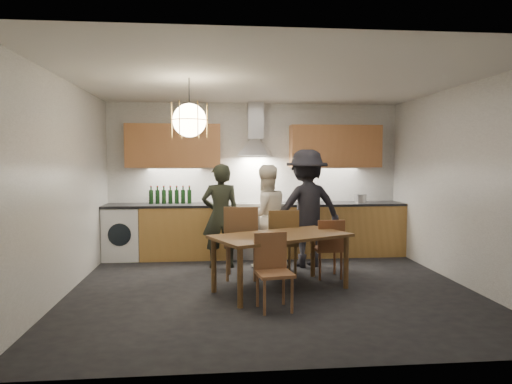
{
  "coord_description": "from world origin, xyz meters",
  "views": [
    {
      "loc": [
        -0.72,
        -5.64,
        1.62
      ],
      "look_at": [
        -0.15,
        0.4,
        1.2
      ],
      "focal_mm": 32.0,
      "sensor_mm": 36.0,
      "label": 1
    }
  ],
  "objects": [
    {
      "name": "chair_back_left",
      "position": [
        -0.35,
        0.47,
        0.58
      ],
      "size": [
        0.5,
        0.5,
        1.01
      ],
      "rotation": [
        0.0,
        0.0,
        3.04
      ],
      "color": "brown",
      "rests_on": "ground"
    },
    {
      "name": "ground",
      "position": [
        0.0,
        0.0,
        0.0
      ],
      "size": [
        5.0,
        5.0,
        0.0
      ],
      "primitive_type": "plane",
      "color": "black",
      "rests_on": "ground"
    },
    {
      "name": "stock_pot",
      "position": [
        1.78,
        1.91,
        0.97
      ],
      "size": [
        0.25,
        0.25,
        0.14
      ],
      "primitive_type": "cylinder",
      "rotation": [
        0.0,
        0.0,
        0.32
      ],
      "color": "#B1B1B4",
      "rests_on": "counter_run"
    },
    {
      "name": "room_shell",
      "position": [
        0.0,
        0.0,
        1.71
      ],
      "size": [
        5.02,
        4.52,
        2.61
      ],
      "color": "white",
      "rests_on": "ground"
    },
    {
      "name": "person_left",
      "position": [
        -0.61,
        1.22,
        0.79
      ],
      "size": [
        0.59,
        0.4,
        1.57
      ],
      "primitive_type": "imported",
      "rotation": [
        0.0,
        0.0,
        3.19
      ],
      "color": "black",
      "rests_on": "ground"
    },
    {
      "name": "range_stove",
      "position": [
        0.0,
        1.94,
        0.44
      ],
      "size": [
        0.9,
        0.6,
        0.92
      ],
      "color": "silver",
      "rests_on": "ground"
    },
    {
      "name": "person_right",
      "position": [
        0.7,
        1.2,
        0.89
      ],
      "size": [
        1.27,
        0.89,
        1.79
      ],
      "primitive_type": "imported",
      "rotation": [
        0.0,
        0.0,
        3.35
      ],
      "color": "black",
      "rests_on": "ground"
    },
    {
      "name": "wine_bottles",
      "position": [
        -1.43,
        2.04,
        1.05
      ],
      "size": [
        0.7,
        0.07,
        0.3
      ],
      "color": "black",
      "rests_on": "counter_run"
    },
    {
      "name": "pendant_lamp",
      "position": [
        -1.0,
        -0.1,
        2.1
      ],
      "size": [
        0.43,
        0.43,
        0.7
      ],
      "color": "black",
      "rests_on": "ground"
    },
    {
      "name": "counter_run",
      "position": [
        0.02,
        1.95,
        0.45
      ],
      "size": [
        5.0,
        0.62,
        0.9
      ],
      "color": "tan",
      "rests_on": "ground"
    },
    {
      "name": "chair_back_mid",
      "position": [
        0.23,
        0.58,
        0.54
      ],
      "size": [
        0.46,
        0.46,
        0.94
      ],
      "rotation": [
        0.0,
        0.0,
        3.22
      ],
      "color": "brown",
      "rests_on": "ground"
    },
    {
      "name": "person_mid",
      "position": [
        0.06,
        1.18,
        0.78
      ],
      "size": [
        0.91,
        0.81,
        1.56
      ],
      "primitive_type": "imported",
      "rotation": [
        0.0,
        0.0,
        3.48
      ],
      "color": "white",
      "rests_on": "ground"
    },
    {
      "name": "dining_table",
      "position": [
        0.11,
        -0.09,
        0.62
      ],
      "size": [
        1.86,
        1.46,
        0.7
      ],
      "rotation": [
        0.0,
        0.0,
        0.43
      ],
      "color": "brown",
      "rests_on": "ground"
    },
    {
      "name": "wall_fixtures",
      "position": [
        0.0,
        2.07,
        1.87
      ],
      "size": [
        4.3,
        0.54,
        1.1
      ],
      "color": "#C4814B",
      "rests_on": "ground"
    },
    {
      "name": "chair_front",
      "position": [
        -0.08,
        -0.75,
        0.47
      ],
      "size": [
        0.42,
        0.42,
        0.82
      ],
      "rotation": [
        0.0,
        0.0,
        0.15
      ],
      "color": "brown",
      "rests_on": "ground"
    },
    {
      "name": "chair_back_right",
      "position": [
        0.85,
        0.41,
        0.47
      ],
      "size": [
        0.39,
        0.39,
        0.82
      ],
      "rotation": [
        0.0,
        0.0,
        3.19
      ],
      "color": "brown",
      "rests_on": "ground"
    },
    {
      "name": "mixing_bowl",
      "position": [
        0.88,
        1.85,
        0.94
      ],
      "size": [
        0.4,
        0.4,
        0.08
      ],
      "primitive_type": "imported",
      "rotation": [
        0.0,
        0.0,
        -0.22
      ],
      "color": "#AAA9AD",
      "rests_on": "counter_run"
    }
  ]
}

